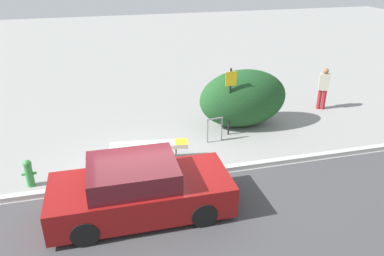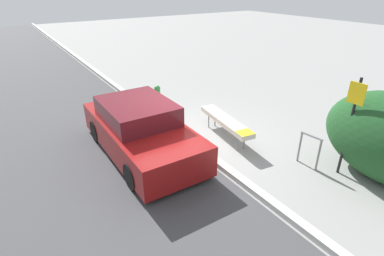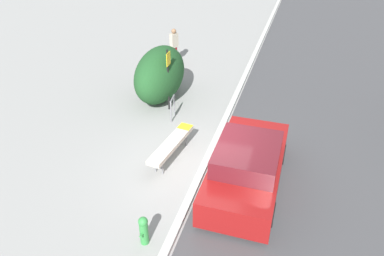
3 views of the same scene
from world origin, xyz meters
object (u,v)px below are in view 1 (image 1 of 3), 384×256
Objects in this scene: bike_rack at (215,127)px; fire_hydrant at (29,172)px; bench at (149,146)px; parked_car_near at (139,190)px; sign_post at (230,96)px; pedestrian at (323,87)px.

bike_rack is 1.08× the size of fire_hydrant.
parked_car_near reaches higher than bench.
sign_post is at bearing 14.84° from fire_hydrant.
sign_post is at bearing 29.95° from bike_rack.
bench is at bearing -158.62° from sign_post.
bike_rack is 0.36× the size of sign_post.
sign_post reaches higher than parked_car_near.
bike_rack is at bearing 26.40° from bench.
parked_car_near reaches higher than bike_rack.
sign_post reaches higher than pedestrian.
bike_rack is 4.17m from parked_car_near.
pedestrian is at bearing 18.66° from bike_rack.
bike_rack is 0.20× the size of parked_car_near.
pedestrian is at bearing 16.90° from sign_post.
sign_post is (0.61, 0.35, 0.88)m from bike_rack.
parked_car_near is at bearing -34.69° from fire_hydrant.
pedestrian is (4.89, 1.65, 0.38)m from bike_rack.
sign_post is at bearing 45.77° from parked_car_near.
sign_post reaches higher than fire_hydrant.
bench is 2.35m from bike_rack.
pedestrian is 0.40× the size of parked_car_near.
bike_rack is at bearing 48.33° from parked_car_near.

